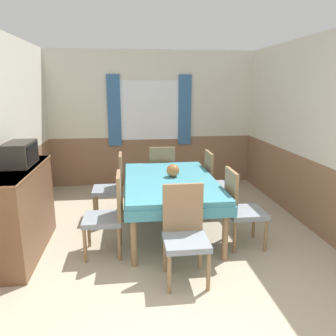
{
  "coord_description": "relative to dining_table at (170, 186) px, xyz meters",
  "views": [
    {
      "loc": [
        -0.48,
        -1.94,
        1.93
      ],
      "look_at": [
        0.03,
        2.22,
        0.88
      ],
      "focal_mm": 35.0,
      "sensor_mm": 36.0,
      "label": 1
    }
  ],
  "objects": [
    {
      "name": "chair_left_near",
      "position": [
        -0.79,
        -0.55,
        -0.12
      ],
      "size": [
        0.44,
        0.44,
        0.97
      ],
      "rotation": [
        0.0,
        0.0,
        1.57
      ],
      "color": "#93704C",
      "rests_on": "ground_plane"
    },
    {
      "name": "sideboard",
      "position": [
        -1.8,
        -0.43,
        -0.1
      ],
      "size": [
        0.46,
        1.42,
        1.04
      ],
      "color": "brown",
      "rests_on": "ground_plane"
    },
    {
      "name": "chair_right_far",
      "position": [
        0.79,
        0.55,
        -0.12
      ],
      "size": [
        0.44,
        0.44,
        0.97
      ],
      "rotation": [
        0.0,
        0.0,
        4.71
      ],
      "color": "#93704C",
      "rests_on": "ground_plane"
    },
    {
      "name": "wall_back",
      "position": [
        -0.06,
        2.29,
        0.68
      ],
      "size": [
        4.37,
        0.1,
        2.6
      ],
      "color": "silver",
      "rests_on": "ground_plane"
    },
    {
      "name": "vase",
      "position": [
        0.05,
        0.1,
        0.19
      ],
      "size": [
        0.18,
        0.18,
        0.18
      ],
      "color": "#B26B38",
      "rests_on": "dining_table"
    },
    {
      "name": "wall_left",
      "position": [
        -2.07,
        0.03,
        0.67
      ],
      "size": [
        0.05,
        4.89,
        2.6
      ],
      "color": "silver",
      "rests_on": "ground_plane"
    },
    {
      "name": "wall_right",
      "position": [
        1.95,
        0.03,
        0.67
      ],
      "size": [
        0.05,
        4.89,
        2.6
      ],
      "color": "silver",
      "rests_on": "ground_plane"
    },
    {
      "name": "chair_right_near",
      "position": [
        0.79,
        -0.55,
        -0.12
      ],
      "size": [
        0.44,
        0.44,
        0.97
      ],
      "rotation": [
        0.0,
        0.0,
        4.71
      ],
      "color": "#93704C",
      "rests_on": "ground_plane"
    },
    {
      "name": "tv",
      "position": [
        -1.78,
        -0.29,
        0.54
      ],
      "size": [
        0.29,
        0.53,
        0.27
      ],
      "color": "#2D2823",
      "rests_on": "sideboard"
    },
    {
      "name": "chair_head_window",
      "position": [
        0.0,
        1.16,
        -0.12
      ],
      "size": [
        0.44,
        0.44,
        0.97
      ],
      "color": "#93704C",
      "rests_on": "ground_plane"
    },
    {
      "name": "dining_table",
      "position": [
        0.0,
        0.0,
        0.0
      ],
      "size": [
        1.21,
        1.95,
        0.73
      ],
      "color": "teal",
      "rests_on": "ground_plane"
    },
    {
      "name": "chair_head_near",
      "position": [
        0.0,
        -1.16,
        -0.12
      ],
      "size": [
        0.44,
        0.44,
        0.97
      ],
      "rotation": [
        0.0,
        0.0,
        3.14
      ],
      "color": "#93704C",
      "rests_on": "ground_plane"
    },
    {
      "name": "chair_left_far",
      "position": [
        -0.79,
        0.55,
        -0.12
      ],
      "size": [
        0.44,
        0.44,
        0.97
      ],
      "rotation": [
        0.0,
        0.0,
        1.57
      ],
      "color": "#93704C",
      "rests_on": "ground_plane"
    }
  ]
}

